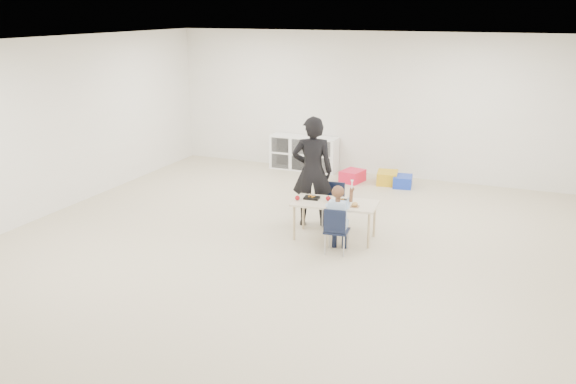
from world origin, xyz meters
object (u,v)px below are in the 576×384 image
at_px(table, 335,220).
at_px(chair_near, 337,230).
at_px(cubby_shelf, 304,153).
at_px(child, 337,217).
at_px(adult, 312,172).

bearing_deg(table, chair_near, -73.90).
bearing_deg(cubby_shelf, chair_near, -63.18).
relative_size(chair_near, child, 0.63).
relative_size(table, adult, 0.74).
xyz_separation_m(chair_near, child, (0.00, 0.00, 0.19)).
height_order(cubby_shelf, adult, adult).
bearing_deg(table, cubby_shelf, 112.41).
bearing_deg(child, cubby_shelf, 111.64).
distance_m(child, adult, 1.22).
bearing_deg(adult, child, 107.46).
relative_size(cubby_shelf, adult, 0.83).
bearing_deg(cubby_shelf, table, -62.42).
xyz_separation_m(child, adult, (-0.71, 0.93, 0.33)).
relative_size(table, cubby_shelf, 0.89).
distance_m(chair_near, child, 0.19).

